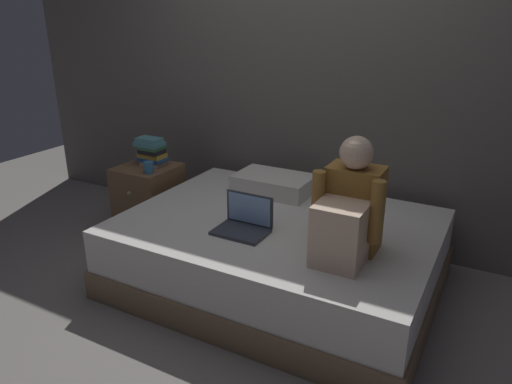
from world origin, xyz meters
name	(u,v)px	position (x,y,z in m)	size (l,w,h in m)	color
ground_plane	(229,297)	(0.00, 0.00, 0.00)	(8.00, 8.00, 0.00)	gray
wall_back	(309,66)	(0.00, 1.20, 1.35)	(5.60, 0.10, 2.70)	#605B56
bed	(278,253)	(0.20, 0.30, 0.23)	(2.00, 1.50, 0.47)	#7A6047
nightstand	(149,199)	(-1.10, 0.54, 0.28)	(0.44, 0.46, 0.57)	brown
person_sitting	(349,212)	(0.73, 0.07, 0.72)	(0.39, 0.44, 0.66)	olive
laptop	(244,222)	(0.08, 0.06, 0.53)	(0.32, 0.23, 0.22)	#333842
pillow	(274,183)	(-0.06, 0.75, 0.54)	(0.56, 0.36, 0.13)	silver
book_stack	(151,152)	(-1.08, 0.59, 0.68)	(0.23, 0.16, 0.23)	beige
mug	(149,167)	(-0.97, 0.42, 0.61)	(0.08, 0.08, 0.09)	teal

